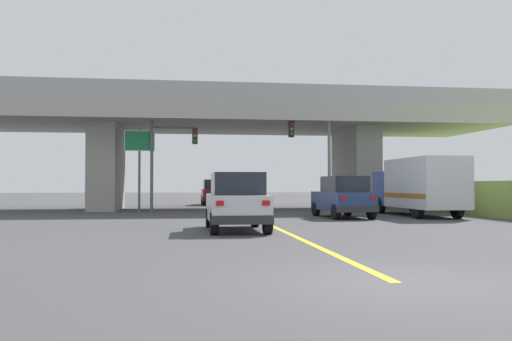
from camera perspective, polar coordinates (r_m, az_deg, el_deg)
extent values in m
plane|color=#424244|center=(36.57, -2.22, -4.01)|extent=(160.00, 160.00, 0.00)
cube|color=#A8A59E|center=(36.81, -2.21, 5.42)|extent=(34.88, 9.85, 1.27)
cube|color=#9A9891|center=(36.71, -15.24, 0.27)|extent=(1.71, 5.91, 5.40)
cube|color=#9A9891|center=(38.24, 10.28, 0.17)|extent=(1.71, 5.91, 5.40)
cube|color=#9EA0A5|center=(32.26, -1.40, 8.36)|extent=(34.88, 0.20, 0.90)
cube|color=#9EA0A5|center=(41.66, -2.83, 6.12)|extent=(34.88, 0.20, 0.90)
cube|color=yellow|center=(21.43, 1.67, -5.78)|extent=(0.20, 25.02, 0.01)
cube|color=silver|center=(19.28, -2.06, -3.85)|extent=(1.92, 4.25, 0.90)
cube|color=#1E232D|center=(18.94, -1.96, -1.38)|extent=(1.69, 2.34, 0.76)
cube|color=#2D2D30|center=(17.23, -1.39, -5.16)|extent=(1.96, 0.20, 0.28)
cube|color=red|center=(17.07, -3.77, -3.41)|extent=(0.24, 0.06, 0.16)
cube|color=red|center=(17.23, 1.03, -3.40)|extent=(0.24, 0.06, 0.16)
cylinder|color=black|center=(20.81, -4.86, -4.92)|extent=(0.26, 0.72, 0.72)
cylinder|color=black|center=(20.96, -0.13, -4.90)|extent=(0.26, 0.72, 0.72)
cylinder|color=black|center=(17.67, -4.36, -5.52)|extent=(0.26, 0.72, 0.72)
cylinder|color=black|center=(17.85, 1.20, -5.49)|extent=(0.26, 0.72, 0.72)
cube|color=navy|center=(27.22, 8.95, -3.15)|extent=(2.15, 4.34, 0.90)
cube|color=#1E232D|center=(26.91, 9.17, -1.40)|extent=(1.82, 2.42, 0.76)
cube|color=#2D2D30|center=(25.29, 10.53, -3.97)|extent=(1.98, 0.30, 0.28)
cube|color=red|center=(24.96, 9.03, -2.80)|extent=(0.24, 0.07, 0.16)
cube|color=red|center=(25.48, 12.10, -2.75)|extent=(0.24, 0.07, 0.16)
cylinder|color=black|center=(28.46, 6.24, -3.99)|extent=(0.30, 0.73, 0.72)
cylinder|color=black|center=(29.01, 9.52, -3.94)|extent=(0.30, 0.73, 0.72)
cylinder|color=black|center=(25.47, 8.30, -4.28)|extent=(0.30, 0.73, 0.72)
cylinder|color=black|center=(26.09, 11.91, -4.20)|extent=(0.30, 0.73, 0.72)
cube|color=navy|center=(32.03, 14.47, -1.82)|extent=(2.20, 2.00, 1.90)
cube|color=silver|center=(28.71, 17.18, -1.25)|extent=(2.31, 5.22, 2.49)
cube|color=#B26619|center=(28.72, 17.19, -2.49)|extent=(2.33, 5.12, 0.24)
cylinder|color=black|center=(31.68, 12.80, -3.55)|extent=(0.30, 0.90, 0.90)
cylinder|color=black|center=(32.44, 16.12, -3.48)|extent=(0.30, 0.90, 0.90)
cylinder|color=black|center=(27.14, 16.43, -3.87)|extent=(0.30, 0.90, 0.90)
cylinder|color=black|center=(28.01, 20.18, -3.77)|extent=(0.30, 0.90, 0.90)
cube|color=maroon|center=(44.24, -4.36, -2.53)|extent=(1.94, 4.44, 0.90)
cube|color=#1E232D|center=(43.90, -4.33, -1.45)|extent=(1.71, 2.44, 0.76)
cube|color=#2D2D30|center=(42.08, -4.19, -3.00)|extent=(1.98, 0.20, 0.28)
cube|color=red|center=(41.96, -5.18, -2.28)|extent=(0.24, 0.06, 0.16)
cube|color=red|center=(42.05, -3.19, -2.28)|extent=(0.24, 0.06, 0.16)
cylinder|color=black|center=(45.88, -5.57, -3.05)|extent=(0.26, 0.72, 0.72)
cylinder|color=black|center=(45.97, -3.39, -3.05)|extent=(0.26, 0.72, 0.72)
cylinder|color=black|center=(42.54, -5.40, -3.17)|extent=(0.26, 0.72, 0.72)
cylinder|color=black|center=(42.64, -3.06, -3.17)|extent=(0.26, 0.72, 0.72)
cylinder|color=slate|center=(33.10, 7.62, 0.94)|extent=(0.18, 0.18, 6.01)
cylinder|color=slate|center=(33.01, 5.65, 5.09)|extent=(2.32, 0.12, 0.12)
cube|color=black|center=(32.71, 3.68, 4.30)|extent=(0.32, 0.26, 0.96)
sphere|color=red|center=(32.59, 3.73, 4.85)|extent=(0.16, 0.16, 0.16)
sphere|color=gold|center=(32.56, 3.73, 4.33)|extent=(0.16, 0.16, 0.16)
sphere|color=green|center=(32.53, 3.73, 3.80)|extent=(0.16, 0.16, 0.16)
cylinder|color=#56595E|center=(32.78, -10.78, 0.64)|extent=(0.18, 0.18, 5.62)
cylinder|color=#56595E|center=(32.89, -8.56, 4.42)|extent=(2.52, 0.12, 0.12)
cube|color=#232326|center=(32.85, -6.37, 3.58)|extent=(0.32, 0.26, 0.96)
sphere|color=red|center=(32.73, -6.36, 4.13)|extent=(0.16, 0.16, 0.16)
sphere|color=gold|center=(32.70, -6.36, 3.61)|extent=(0.16, 0.16, 0.16)
sphere|color=green|center=(32.67, -6.36, 3.08)|extent=(0.16, 0.16, 0.16)
cylinder|color=#56595E|center=(33.04, -12.03, 0.06)|extent=(0.14, 0.14, 4.97)
cube|color=#197242|center=(33.07, -12.02, 3.04)|extent=(1.68, 0.08, 1.13)
cube|color=white|center=(33.07, -12.02, 3.04)|extent=(1.76, 0.04, 1.21)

